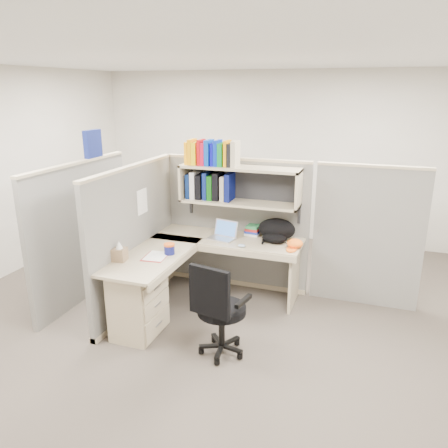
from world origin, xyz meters
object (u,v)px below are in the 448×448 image
at_px(desk, 164,285).
at_px(snack_canister, 169,249).
at_px(backpack, 276,231).
at_px(task_chair, 219,324).
at_px(laptop, 222,231).

xyz_separation_m(desk, snack_canister, (-0.01, 0.16, 0.35)).
height_order(desk, backpack, backpack).
relative_size(desk, snack_canister, 14.92).
bearing_deg(backpack, snack_canister, -134.11).
bearing_deg(backpack, task_chair, -92.00).
bearing_deg(snack_canister, desk, -87.56).
bearing_deg(task_chair, laptop, 108.52).
distance_m(desk, laptop, 0.96).
distance_m(backpack, snack_canister, 1.24).
distance_m(desk, snack_canister, 0.39).
xyz_separation_m(desk, task_chair, (0.75, -0.38, -0.10)).
relative_size(backpack, snack_canister, 3.67).
height_order(backpack, task_chair, backpack).
xyz_separation_m(laptop, task_chair, (0.39, -1.17, -0.50)).
height_order(backpack, snack_canister, backpack).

